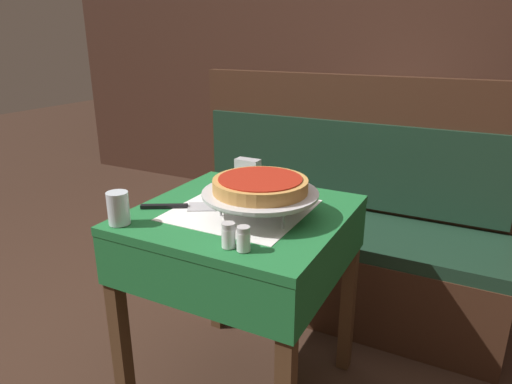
# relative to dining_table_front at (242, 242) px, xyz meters

# --- Properties ---
(dining_table_front) EXTENTS (0.70, 0.70, 0.77)m
(dining_table_front) POSITION_rel_dining_table_front_xyz_m (0.00, 0.00, 0.00)
(dining_table_front) COLOR #1E6B33
(dining_table_front) RESTS_ON ground_plane
(dining_table_rear) EXTENTS (0.70, 0.70, 0.77)m
(dining_table_rear) POSITION_rel_dining_table_front_xyz_m (0.14, 1.68, 0.02)
(dining_table_rear) COLOR beige
(dining_table_rear) RESTS_ON ground_plane
(booth_bench) EXTENTS (1.64, 0.54, 1.15)m
(booth_bench) POSITION_rel_dining_table_front_xyz_m (0.08, 0.79, -0.32)
(booth_bench) COLOR #3D2316
(booth_bench) RESTS_ON ground_plane
(back_wall_panel) EXTENTS (6.00, 0.04, 2.40)m
(back_wall_panel) POSITION_rel_dining_table_front_xyz_m (0.00, 2.23, 0.56)
(back_wall_panel) COLOR #3D2319
(back_wall_panel) RESTS_ON ground_plane
(pizza_pan_stand) EXTENTS (0.38, 0.38, 0.08)m
(pizza_pan_stand) POSITION_rel_dining_table_front_xyz_m (0.08, -0.02, 0.20)
(pizza_pan_stand) COLOR #ADADB2
(pizza_pan_stand) RESTS_ON dining_table_front
(deep_dish_pizza) EXTENTS (0.31, 0.31, 0.05)m
(deep_dish_pizza) POSITION_rel_dining_table_front_xyz_m (0.08, -0.02, 0.23)
(deep_dish_pizza) COLOR #C68E47
(deep_dish_pizza) RESTS_ON pizza_pan_stand
(pizza_server) EXTENTS (0.25, 0.17, 0.01)m
(pizza_server) POSITION_rel_dining_table_front_xyz_m (-0.19, -0.08, 0.13)
(pizza_server) COLOR #BCBCC1
(pizza_server) RESTS_ON dining_table_front
(water_glass_near) EXTENTS (0.07, 0.07, 0.11)m
(water_glass_near) POSITION_rel_dining_table_front_xyz_m (-0.28, -0.29, 0.18)
(water_glass_near) COLOR silver
(water_glass_near) RESTS_ON dining_table_front
(salt_shaker) EXTENTS (0.04, 0.04, 0.07)m
(salt_shaker) POSITION_rel_dining_table_front_xyz_m (0.11, -0.27, 0.16)
(salt_shaker) COLOR silver
(salt_shaker) RESTS_ON dining_table_front
(pepper_shaker) EXTENTS (0.04, 0.04, 0.07)m
(pepper_shaker) POSITION_rel_dining_table_front_xyz_m (0.16, -0.27, 0.16)
(pepper_shaker) COLOR silver
(pepper_shaker) RESTS_ON dining_table_front
(napkin_holder) EXTENTS (0.10, 0.05, 0.09)m
(napkin_holder) POSITION_rel_dining_table_front_xyz_m (-0.14, 0.30, 0.17)
(napkin_holder) COLOR #B2B2B7
(napkin_holder) RESTS_ON dining_table_front
(condiment_caddy) EXTENTS (0.12, 0.12, 0.17)m
(condiment_caddy) POSITION_rel_dining_table_front_xyz_m (0.05, 1.72, 0.17)
(condiment_caddy) COLOR black
(condiment_caddy) RESTS_ON dining_table_rear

